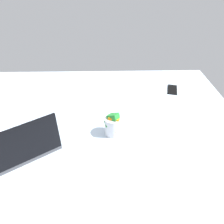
# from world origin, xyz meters

# --- Properties ---
(bed_mattress) EXTENTS (1.80, 1.40, 0.18)m
(bed_mattress) POSITION_xyz_m (0.00, 0.00, 0.09)
(bed_mattress) COLOR silver
(bed_mattress) RESTS_ON ground
(laptop) EXTENTS (0.40, 0.37, 0.23)m
(laptop) POSITION_xyz_m (0.36, 0.25, 0.22)
(laptop) COLOR #4C4C51
(laptop) RESTS_ON bed_mattress
(snack_cup) EXTENTS (0.09, 0.09, 0.15)m
(snack_cup) POSITION_xyz_m (-0.09, 0.11, 0.24)
(snack_cup) COLOR silver
(snack_cup) RESTS_ON bed_mattress
(cell_phone) EXTENTS (0.10, 0.15, 0.01)m
(cell_phone) POSITION_xyz_m (-0.56, -0.36, 0.18)
(cell_phone) COLOR black
(cell_phone) RESTS_ON bed_mattress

